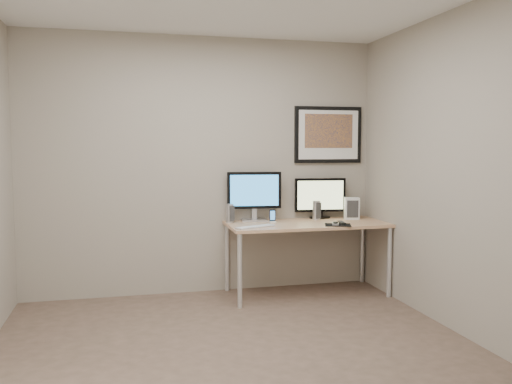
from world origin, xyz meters
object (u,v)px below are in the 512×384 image
speaker_right (316,210)px  monitor_tv (320,197)px  phone_dock (272,216)px  keyboard (255,227)px  desk (307,229)px  framed_art (328,135)px  monitor_large (254,194)px  fan_unit (352,208)px  speaker_left (230,213)px

speaker_right → monitor_tv: bearing=39.1°
phone_dock → keyboard: phone_dock is taller
desk → framed_art: 1.07m
monitor_large → fan_unit: (1.03, -0.11, -0.17)m
monitor_tv → fan_unit: monitor_tv is taller
monitor_large → phone_dock: bearing=-38.9°
monitor_tv → monitor_large: bearing=-171.2°
desk → speaker_right: size_ratio=7.94×
desk → keyboard: size_ratio=4.01×
framed_art → monitor_large: bearing=-174.4°
framed_art → phone_dock: framed_art is taller
monitor_tv → keyboard: bearing=-144.1°
keyboard → speaker_right: bearing=2.7°
monitor_large → monitor_tv: (0.73, 0.03, -0.05)m
speaker_left → speaker_right: speaker_right is taller
monitor_tv → phone_dock: size_ratio=4.09×
speaker_right → keyboard: (-0.75, -0.36, -0.09)m
monitor_tv → fan_unit: bearing=-17.4°
monitor_large → monitor_tv: bearing=8.8°
speaker_left → keyboard: size_ratio=0.48×
monitor_large → framed_art: bearing=12.4°
monitor_tv → fan_unit: (0.30, -0.14, -0.12)m
monitor_tv → speaker_left: bearing=-168.6°
framed_art → phone_dock: bearing=-160.9°
speaker_left → fan_unit: bearing=-24.7°
desk → keyboard: 0.61m
monitor_large → speaker_left: monitor_large is taller
framed_art → speaker_left: bearing=-172.9°
monitor_tv → speaker_left: monitor_tv is taller
monitor_tv → phone_dock: 0.63m
desk → monitor_large: 0.65m
monitor_large → monitor_tv: size_ratio=1.02×
framed_art → monitor_tv: 0.67m
desk → speaker_left: 0.79m
speaker_right → speaker_left: bearing=166.5°
monitor_large → fan_unit: bearing=0.7°
speaker_left → monitor_tv: bearing=-17.6°
monitor_large → phone_dock: size_ratio=4.16×
keyboard → fan_unit: fan_unit is taller
monitor_tv → speaker_right: 0.18m
speaker_right → phone_dock: size_ratio=1.50×
monitor_large → desk: bearing=-20.4°
speaker_right → keyboard: bearing=-166.6°
phone_dock → framed_art: bearing=18.4°
speaker_right → keyboard: 0.84m
speaker_right → fan_unit: (0.38, -0.04, 0.01)m
monitor_large → fan_unit: monitor_large is taller
phone_dock → speaker_right: bearing=8.9°
monitor_large → keyboard: size_ratio=1.40×
framed_art → speaker_left: size_ratio=3.96×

